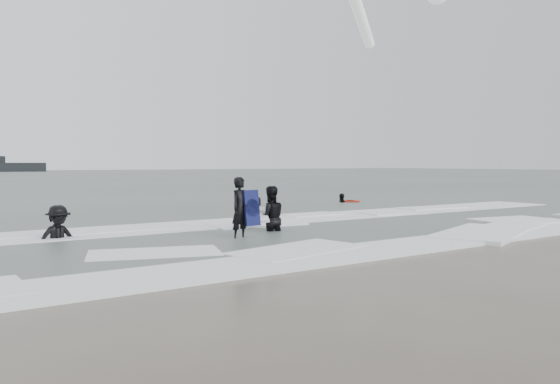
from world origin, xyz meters
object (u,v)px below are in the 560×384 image
surfer_centre (241,240)px  surfer_right_near (342,203)px  surfer_wading (270,232)px  surfer_breaker (58,241)px  surfer_right_far (256,209)px

surfer_centre → surfer_right_near: surfer_centre is taller
surfer_wading → surfer_right_near: 12.18m
surfer_right_near → surfer_centre: bearing=-24.3°
surfer_breaker → surfer_wading: bearing=-25.9°
surfer_breaker → surfer_right_far: (9.64, 5.99, 0.00)m
surfer_wading → surfer_right_far: surfer_wading is taller
surfer_right_near → surfer_right_far: bearing=-59.3°
surfer_wading → surfer_right_near: (9.32, 7.84, 0.00)m
surfer_breaker → surfer_right_near: size_ratio=1.08×
surfer_centre → surfer_wading: size_ratio=0.88×
surfer_wading → surfer_breaker: size_ratio=1.07×
surfer_right_far → surfer_wading: bearing=43.0°
surfer_centre → surfer_breaker: (-4.10, 2.40, 0.00)m
surfer_centre → surfer_right_near: (10.84, 8.76, 0.00)m
surfer_centre → surfer_right_near: bearing=19.9°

